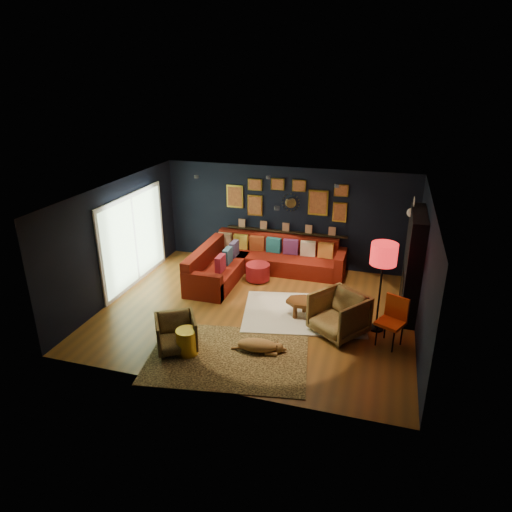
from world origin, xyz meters
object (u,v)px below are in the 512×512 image
(floor_lamp, at_px, (384,257))
(pouf, at_px, (258,272))
(sectional, at_px, (254,263))
(orange_chair, at_px, (393,317))
(dog, at_px, (257,343))
(coffee_table, at_px, (303,303))
(gold_stool, at_px, (187,342))
(armchair_right, at_px, (339,313))
(armchair_left, at_px, (176,332))

(floor_lamp, bearing_deg, pouf, 152.02)
(sectional, bearing_deg, orange_chair, -34.28)
(sectional, height_order, dog, sectional)
(coffee_table, bearing_deg, gold_stool, -132.58)
(armchair_right, height_order, dog, armchair_right)
(armchair_right, xyz_separation_m, orange_chair, (1.00, -0.07, 0.10))
(orange_chair, distance_m, dog, 2.57)
(armchair_left, height_order, orange_chair, orange_chair)
(coffee_table, distance_m, dog, 1.59)
(armchair_right, distance_m, floor_lamp, 1.36)
(coffee_table, bearing_deg, dog, -110.43)
(sectional, xyz_separation_m, armchair_left, (-0.40, -3.64, 0.04))
(pouf, distance_m, orange_chair, 3.80)
(orange_chair, bearing_deg, dog, -131.09)
(sectional, height_order, coffee_table, sectional)
(sectional, bearing_deg, armchair_left, -96.23)
(coffee_table, xyz_separation_m, dog, (-0.55, -1.48, -0.15))
(pouf, bearing_deg, floor_lamp, -27.98)
(pouf, bearing_deg, armchair_left, -100.11)
(coffee_table, xyz_separation_m, armchair_right, (0.78, -0.43, 0.14))
(sectional, xyz_separation_m, dog, (1.06, -3.30, -0.14))
(sectional, height_order, pouf, sectional)
(pouf, bearing_deg, orange_chair, -32.09)
(coffee_table, xyz_separation_m, floor_lamp, (1.50, -0.04, 1.22))
(armchair_left, relative_size, floor_lamp, 0.40)
(sectional, height_order, armchair_right, armchair_right)
(armchair_right, relative_size, gold_stool, 1.88)
(coffee_table, height_order, pouf, pouf)
(floor_lamp, xyz_separation_m, dog, (-2.05, -1.44, -1.37))
(floor_lamp, bearing_deg, gold_stool, -150.17)
(orange_chair, bearing_deg, coffee_table, -169.55)
(sectional, distance_m, orange_chair, 4.12)
(sectional, height_order, gold_stool, sectional)
(armchair_left, bearing_deg, dog, -18.50)
(armchair_left, height_order, floor_lamp, floor_lamp)
(armchair_left, distance_m, orange_chair, 4.02)
(armchair_left, distance_m, dog, 1.51)
(armchair_right, xyz_separation_m, floor_lamp, (0.72, 0.39, 1.08))
(gold_stool, bearing_deg, armchair_right, 30.18)
(coffee_table, height_order, armchair_right, armchair_right)
(orange_chair, relative_size, floor_lamp, 0.52)
(orange_chair, bearing_deg, sectional, 171.91)
(coffee_table, relative_size, gold_stool, 1.55)
(gold_stool, bearing_deg, sectional, 87.83)
(coffee_table, distance_m, pouf, 2.07)
(coffee_table, distance_m, armchair_left, 2.71)
(armchair_left, distance_m, floor_lamp, 4.11)
(armchair_right, height_order, gold_stool, armchair_right)
(armchair_right, bearing_deg, floor_lamp, 65.33)
(gold_stool, bearing_deg, coffee_table, 47.42)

